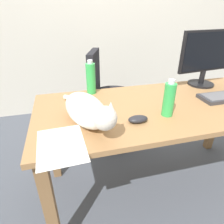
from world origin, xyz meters
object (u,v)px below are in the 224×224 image
at_px(spray_bottle, 169,99).
at_px(cat, 87,110).
at_px(computer_mouse, 138,119).
at_px(water_bottle, 91,78).
at_px(office_chair, 109,105).
at_px(monitor, 207,56).

bearing_deg(spray_bottle, cat, 177.42).
height_order(cat, computer_mouse, cat).
distance_m(computer_mouse, water_bottle, 0.51).
height_order(office_chair, computer_mouse, office_chair).
xyz_separation_m(office_chair, monitor, (0.66, -0.45, 0.55)).
xyz_separation_m(computer_mouse, water_bottle, (-0.18, 0.47, 0.09)).
relative_size(cat, water_bottle, 2.48).
distance_m(monitor, spray_bottle, 0.66).
xyz_separation_m(monitor, computer_mouse, (-0.71, -0.42, -0.21)).
height_order(monitor, cat, monitor).
relative_size(office_chair, cat, 1.59).
bearing_deg(cat, spray_bottle, -2.58).
bearing_deg(office_chair, water_bottle, -119.05).
bearing_deg(cat, water_bottle, 78.39).
distance_m(monitor, water_bottle, 0.89).
bearing_deg(water_bottle, monitor, -3.29).
bearing_deg(monitor, office_chair, 145.50).
bearing_deg(monitor, cat, -159.18).
relative_size(cat, spray_bottle, 2.77).
xyz_separation_m(computer_mouse, spray_bottle, (0.19, 0.03, 0.08)).
height_order(cat, spray_bottle, spray_bottle).
distance_m(computer_mouse, spray_bottle, 0.21).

